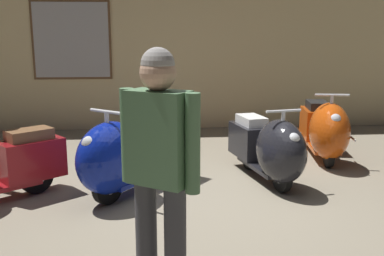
{
  "coord_description": "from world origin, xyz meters",
  "views": [
    {
      "loc": [
        -0.56,
        -4.29,
        1.74
      ],
      "look_at": [
        -0.15,
        1.05,
        0.62
      ],
      "focal_mm": 41.2,
      "sensor_mm": 36.0,
      "label": 1
    }
  ],
  "objects_px": {
    "visitor_1": "(159,162)",
    "scooter_2": "(271,149)",
    "scooter_1": "(128,155)",
    "scooter_3": "(325,129)"
  },
  "relations": [
    {
      "from": "scooter_2",
      "to": "visitor_1",
      "type": "relative_size",
      "value": 0.95
    },
    {
      "from": "scooter_2",
      "to": "visitor_1",
      "type": "xyz_separation_m",
      "value": [
        -1.32,
        -2.32,
        0.54
      ]
    },
    {
      "from": "scooter_1",
      "to": "visitor_1",
      "type": "relative_size",
      "value": 0.94
    },
    {
      "from": "scooter_1",
      "to": "scooter_3",
      "type": "distance_m",
      "value": 2.92
    },
    {
      "from": "scooter_2",
      "to": "visitor_1",
      "type": "height_order",
      "value": "visitor_1"
    },
    {
      "from": "scooter_1",
      "to": "scooter_2",
      "type": "relative_size",
      "value": 0.98
    },
    {
      "from": "scooter_3",
      "to": "visitor_1",
      "type": "height_order",
      "value": "visitor_1"
    },
    {
      "from": "visitor_1",
      "to": "scooter_2",
      "type": "bearing_deg",
      "value": 3.62
    },
    {
      "from": "scooter_2",
      "to": "scooter_3",
      "type": "height_order",
      "value": "scooter_3"
    },
    {
      "from": "scooter_1",
      "to": "scooter_2",
      "type": "bearing_deg",
      "value": 137.45
    }
  ]
}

